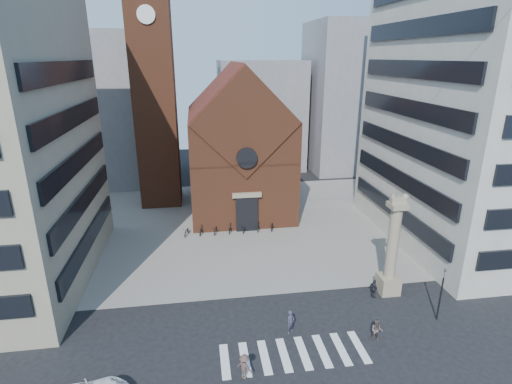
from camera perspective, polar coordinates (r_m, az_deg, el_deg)
The scene contains 22 objects.
ground at distance 30.71m, azimuth 2.96°, elevation -18.56°, with size 120.00×120.00×0.00m, color black.
piazza at distance 47.01m, azimuth -1.61°, elevation -4.49°, with size 46.00×30.00×0.05m, color gray.
zebra_crossing at distance 28.55m, azimuth 5.41°, elevation -22.02°, with size 10.20×3.20×0.01m, color white, non-canonical shape.
church at distance 50.31m, azimuth -2.54°, elevation 6.60°, with size 12.00×16.65×18.00m.
campanile at distance 52.17m, azimuth -14.42°, elevation 15.09°, with size 5.50×5.50×31.20m.
building_right at distance 46.26m, azimuth 31.34°, elevation 12.93°, with size 18.00×22.00×32.00m, color beige.
bg_block_left at distance 66.02m, azimuth -21.93°, elevation 10.88°, with size 16.00×14.00×22.00m, color gray.
bg_block_mid at distance 70.42m, azimuth 0.62°, elevation 10.98°, with size 14.00×12.00×18.00m, color gray.
bg_block_right at distance 71.53m, azimuth 14.13°, elevation 12.98°, with size 16.00×14.00×24.00m, color gray.
lion_column at distance 34.36m, azimuth 18.80°, elevation -8.48°, with size 1.63×1.60×8.68m.
traffic_light at distance 32.91m, azimuth 24.93°, elevation -12.91°, with size 0.13×0.16×4.30m.
pedestrian_0 at distance 29.67m, azimuth 4.97°, elevation -18.00°, with size 0.65×0.43×1.78m, color #333144.
pedestrian_1 at distance 30.08m, azimuth 16.86°, elevation -18.40°, with size 0.81×0.63×1.67m, color #564844.
pedestrian_2 at distance 34.57m, azimuth 16.48°, elevation -13.10°, with size 0.94×0.39×1.60m, color #222329.
pedestrian_3 at distance 26.36m, azimuth -1.65°, elevation -23.68°, with size 1.08×0.62×1.67m, color #503A35.
scooter_0 at distance 44.41m, azimuth -9.86°, elevation -5.57°, with size 0.59×1.70×0.89m, color black.
scooter_1 at distance 44.36m, azimuth -7.81°, elevation -5.42°, with size 0.47×1.65×0.99m, color black.
scooter_2 at distance 44.41m, azimuth -5.76°, elevation -5.37°, with size 0.59×1.70×0.89m, color black.
scooter_3 at distance 44.47m, azimuth -3.71°, elevation -5.20°, with size 0.47×1.65×0.99m, color black.
scooter_4 at distance 44.64m, azimuth -1.67°, elevation -5.15°, with size 0.59×1.70×0.89m, color black.
scooter_5 at distance 44.81m, azimuth 0.34°, elevation -4.97°, with size 0.47×1.65×0.99m, color black.
scooter_6 at distance 45.09m, azimuth 2.34°, elevation -4.90°, with size 0.59×1.70×0.89m, color black.
Camera 1 is at (-5.11, -23.86, 18.65)m, focal length 28.00 mm.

